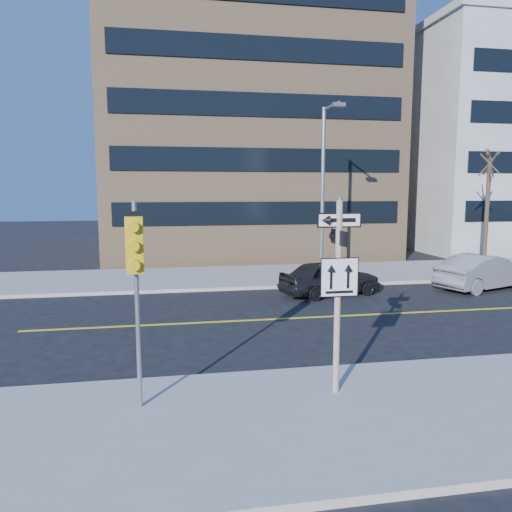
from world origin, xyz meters
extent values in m
plane|color=black|center=(0.00, 0.00, 0.00)|extent=(120.00, 120.00, 0.00)
cylinder|color=silver|center=(0.00, -2.50, 2.15)|extent=(0.13, 0.13, 4.00)
cylinder|color=gray|center=(0.00, -2.50, 4.18)|extent=(0.10, 0.10, 0.06)
cube|color=black|center=(0.00, -2.50, 3.75)|extent=(0.92, 0.03, 0.30)
cube|color=black|center=(0.00, -2.50, 3.40)|extent=(0.03, 0.92, 0.30)
cube|color=white|center=(0.00, -2.58, 2.60)|extent=(0.80, 0.03, 0.80)
cylinder|color=gray|center=(-4.00, -2.50, 2.15)|extent=(0.09, 0.09, 4.00)
cube|color=gold|center=(-4.00, -2.70, 3.35)|extent=(0.32, 0.22, 1.05)
sphere|color=#8C0705|center=(-4.00, -2.82, 3.70)|extent=(0.17, 0.17, 0.17)
sphere|color=black|center=(-4.00, -2.82, 3.35)|extent=(0.17, 0.17, 0.17)
sphere|color=black|center=(-4.00, -2.82, 3.00)|extent=(0.17, 0.17, 0.17)
imported|color=black|center=(3.22, 7.39, 0.73)|extent=(2.72, 4.57, 1.46)
imported|color=gray|center=(10.20, 7.29, 0.77)|extent=(3.10, 4.96, 1.54)
cylinder|color=gray|center=(4.00, 11.00, 4.15)|extent=(0.18, 0.18, 8.00)
cylinder|color=gray|center=(4.00, 10.00, 8.05)|extent=(0.10, 2.20, 0.10)
cube|color=gray|center=(4.00, 9.00, 7.95)|extent=(0.55, 0.30, 0.16)
cylinder|color=#352A1F|center=(13.00, 11.30, 3.05)|extent=(0.22, 0.22, 5.80)
cube|color=tan|center=(2.00, 25.00, 9.00)|extent=(18.00, 18.00, 18.00)
camera|label=1|loc=(-3.44, -12.03, 4.37)|focal=35.00mm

